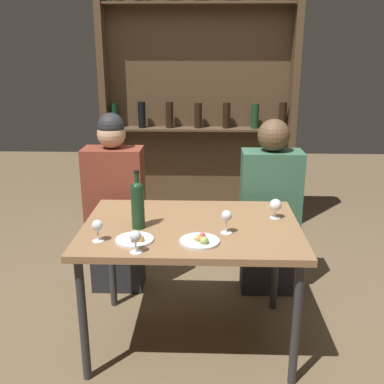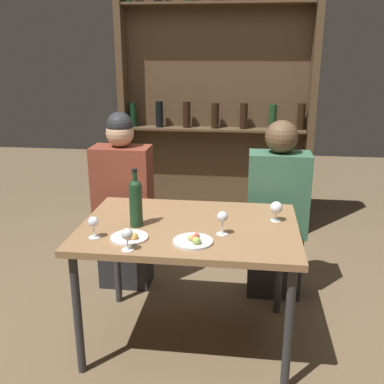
% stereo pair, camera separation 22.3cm
% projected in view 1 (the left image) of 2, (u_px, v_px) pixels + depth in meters
% --- Properties ---
extents(ground_plane, '(10.00, 10.00, 0.00)m').
position_uv_depth(ground_plane, '(191.00, 338.00, 2.67)').
color(ground_plane, brown).
extents(dining_table, '(1.18, 0.83, 0.73)m').
position_uv_depth(dining_table, '(191.00, 236.00, 2.47)').
color(dining_table, olive).
rests_on(dining_table, ground_plane).
extents(wine_rack_wall, '(1.75, 0.21, 2.27)m').
position_uv_depth(wine_rack_wall, '(198.00, 105.00, 4.07)').
color(wine_rack_wall, '#4C3823').
rests_on(wine_rack_wall, ground_plane).
extents(wine_bottle, '(0.07, 0.07, 0.32)m').
position_uv_depth(wine_bottle, '(138.00, 202.00, 2.37)').
color(wine_bottle, '#19381E').
rests_on(wine_bottle, dining_table).
extents(wine_glass_0, '(0.06, 0.06, 0.13)m').
position_uv_depth(wine_glass_0, '(227.00, 217.00, 2.32)').
color(wine_glass_0, silver).
rests_on(wine_glass_0, dining_table).
extents(wine_glass_1, '(0.06, 0.06, 0.11)m').
position_uv_depth(wine_glass_1, '(97.00, 227.00, 2.22)').
color(wine_glass_1, silver).
rests_on(wine_glass_1, dining_table).
extents(wine_glass_2, '(0.07, 0.07, 0.11)m').
position_uv_depth(wine_glass_2, '(276.00, 206.00, 2.53)').
color(wine_glass_2, silver).
rests_on(wine_glass_2, dining_table).
extents(wine_glass_3, '(0.06, 0.06, 0.11)m').
position_uv_depth(wine_glass_3, '(135.00, 237.00, 2.10)').
color(wine_glass_3, silver).
rests_on(wine_glass_3, dining_table).
extents(food_plate_0, '(0.19, 0.19, 0.04)m').
position_uv_depth(food_plate_0, '(135.00, 239.00, 2.24)').
color(food_plate_0, white).
rests_on(food_plate_0, dining_table).
extents(food_plate_1, '(0.20, 0.20, 0.05)m').
position_uv_depth(food_plate_1, '(200.00, 241.00, 2.23)').
color(food_plate_1, silver).
rests_on(food_plate_1, dining_table).
extents(seated_person_left, '(0.39, 0.22, 1.25)m').
position_uv_depth(seated_person_left, '(115.00, 208.00, 3.08)').
color(seated_person_left, '#26262B').
rests_on(seated_person_left, ground_plane).
extents(seated_person_right, '(0.40, 0.22, 1.22)m').
position_uv_depth(seated_person_right, '(269.00, 213.00, 3.06)').
color(seated_person_right, '#26262B').
rests_on(seated_person_right, ground_plane).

